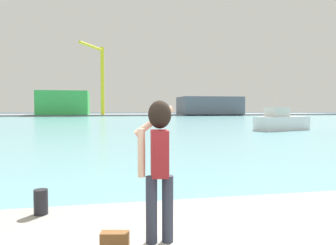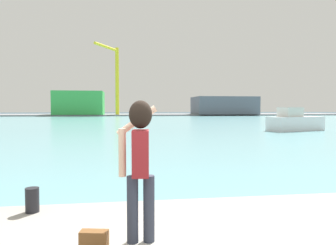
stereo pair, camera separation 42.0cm
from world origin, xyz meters
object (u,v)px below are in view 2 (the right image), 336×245
at_px(handbag, 94,241).
at_px(warehouse_left, 79,103).
at_px(warehouse_right, 224,106).
at_px(port_crane, 115,74).
at_px(person_photographer, 140,156).
at_px(boat_moored, 295,122).
at_px(harbor_bollard, 32,200).

xyz_separation_m(handbag, warehouse_left, (-11.70, 86.68, 2.94)).
bearing_deg(warehouse_right, port_crane, -173.51).
bearing_deg(person_photographer, boat_moored, -28.96).
xyz_separation_m(warehouse_left, warehouse_right, (41.65, -0.14, -0.66)).
relative_size(handbag, boat_moored, 0.05).
relative_size(person_photographer, warehouse_left, 0.13).
bearing_deg(handbag, harbor_bollard, 125.45).
relative_size(person_photographer, boat_moored, 0.29).
height_order(handbag, warehouse_left, warehouse_left).
relative_size(handbag, warehouse_left, 0.02).
xyz_separation_m(boat_moored, warehouse_right, (13.36, 62.16, 2.08)).
bearing_deg(warehouse_left, harbor_bollard, -82.90).
distance_m(person_photographer, harbor_bollard, 2.29).
xyz_separation_m(person_photographer, warehouse_right, (29.41, 86.35, 1.33)).
distance_m(harbor_bollard, boat_moored, 28.89).
bearing_deg(person_photographer, warehouse_right, -14.21).
bearing_deg(person_photographer, warehouse_left, 12.66).
bearing_deg(boat_moored, harbor_bollard, -144.32).
bearing_deg(harbor_bollard, handbag, -54.55).
bearing_deg(warehouse_right, harbor_bollard, -110.06).
distance_m(harbor_bollard, warehouse_right, 90.52).
bearing_deg(warehouse_left, port_crane, -20.80).
relative_size(harbor_bollard, warehouse_left, 0.03).
xyz_separation_m(harbor_bollard, warehouse_left, (-10.61, 85.15, 2.86)).
xyz_separation_m(warehouse_right, port_crane, (-31.76, -3.62, 8.47)).
height_order(person_photographer, handbag, person_photographer).
distance_m(handbag, warehouse_right, 91.60).
distance_m(warehouse_right, port_crane, 33.06).
bearing_deg(warehouse_right, warehouse_left, 179.80).
height_order(person_photographer, warehouse_left, warehouse_left).
height_order(harbor_bollard, boat_moored, boat_moored).
bearing_deg(harbor_bollard, port_crane, 90.50).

